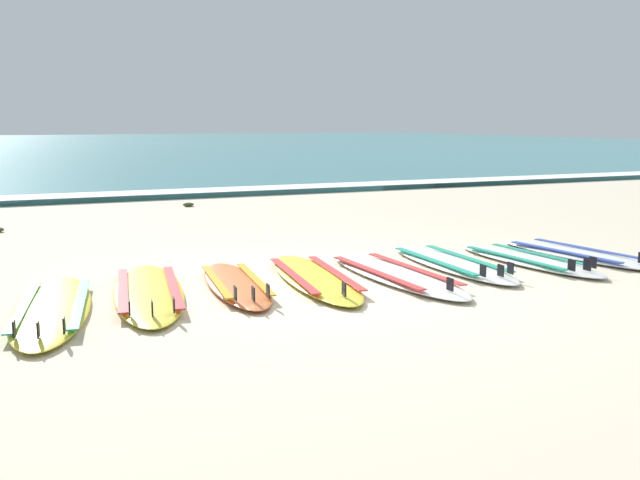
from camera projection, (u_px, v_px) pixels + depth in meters
The scene contains 12 objects.
ground_plane at pixel (344, 285), 6.59m from camera, with size 80.00×80.00×0.00m, color beige.
sea at pixel (59, 146), 40.75m from camera, with size 80.00×60.00×0.10m, color teal.
wave_foam_strip at pixel (164, 194), 14.04m from camera, with size 80.00×0.95×0.11m, color white.
surfboard_0 at pixel (52, 308), 5.61m from camera, with size 0.91×2.35×0.18m.
surfboard_1 at pixel (149, 292), 6.16m from camera, with size 0.91×2.39×0.18m.
surfboard_2 at pixel (236, 284), 6.45m from camera, with size 0.70×1.99×0.18m.
surfboard_3 at pixel (314, 277), 6.72m from camera, with size 0.83×2.31×0.18m.
surfboard_4 at pixel (394, 274), 6.87m from camera, with size 0.65×2.34×0.18m.
surfboard_5 at pixel (450, 263), 7.40m from camera, with size 0.62×2.22×0.18m.
surfboard_6 at pixel (527, 260), 7.57m from camera, with size 0.66×2.09×0.18m.
surfboard_7 at pixel (575, 254), 7.92m from camera, with size 0.78×2.17×0.18m.
seaweed_clump_near_shoreline at pixel (188, 205), 12.54m from camera, with size 0.20×0.16×0.07m, color #384723.
Camera 1 is at (-2.76, -5.81, 1.49)m, focal length 40.34 mm.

